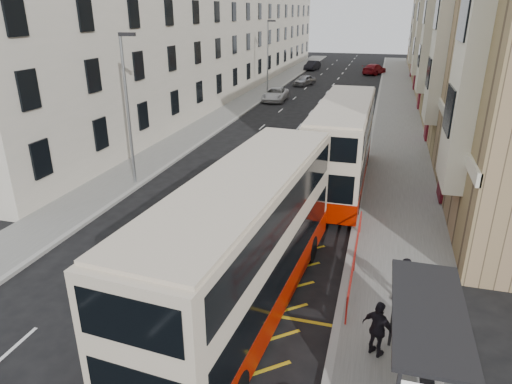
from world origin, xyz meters
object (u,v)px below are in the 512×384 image
(bus_shelter, at_px, (433,347))
(double_decker_front, at_px, (246,245))
(pedestrian_far, at_px, (378,329))
(pedestrian_mid, at_px, (406,281))
(white_van, at_px, (275,94))
(car_silver, at_px, (304,80))
(double_decker_rear, at_px, (342,144))
(street_lamp_far, at_px, (268,53))
(car_dark, at_px, (312,65))
(car_red, at_px, (374,69))
(street_lamp_near, at_px, (128,102))

(bus_shelter, distance_m, double_decker_front, 6.09)
(pedestrian_far, bearing_deg, pedestrian_mid, -74.05)
(white_van, bearing_deg, car_silver, 82.81)
(double_decker_rear, bearing_deg, pedestrian_mid, -72.94)
(pedestrian_mid, relative_size, white_van, 0.32)
(street_lamp_far, xyz_separation_m, car_dark, (1.15, 24.84, -3.91))
(street_lamp_far, bearing_deg, double_decker_rear, -67.71)
(car_silver, height_order, car_red, car_red)
(bus_shelter, distance_m, street_lamp_near, 19.38)
(pedestrian_mid, bearing_deg, pedestrian_far, -106.53)
(street_lamp_far, distance_m, double_decker_front, 40.60)
(car_silver, distance_m, car_red, 16.12)
(white_van, bearing_deg, street_lamp_near, -95.17)
(street_lamp_near, height_order, car_dark, street_lamp_near)
(street_lamp_far, height_order, double_decker_front, street_lamp_far)
(street_lamp_far, bearing_deg, car_dark, 87.35)
(street_lamp_far, height_order, car_dark, street_lamp_far)
(double_decker_front, xyz_separation_m, car_silver, (-6.60, 47.76, -1.75))
(pedestrian_mid, bearing_deg, street_lamp_near, 150.64)
(double_decker_front, xyz_separation_m, white_van, (-7.72, 36.28, -1.72))
(double_decker_front, height_order, pedestrian_far, double_decker_front)
(pedestrian_far, xyz_separation_m, car_silver, (-10.77, 48.92, -0.34))
(bus_shelter, bearing_deg, street_lamp_far, 109.12)
(white_van, height_order, car_dark, car_dark)
(double_decker_rear, bearing_deg, white_van, 111.71)
(pedestrian_far, xyz_separation_m, car_red, (-2.49, 62.75, -0.24))
(bus_shelter, height_order, car_silver, bus_shelter)
(street_lamp_far, distance_m, pedestrian_mid, 40.56)
(pedestrian_mid, distance_m, car_dark, 63.97)
(street_lamp_near, bearing_deg, pedestrian_mid, -28.42)
(street_lamp_far, bearing_deg, car_silver, 71.55)
(pedestrian_far, relative_size, car_silver, 0.44)
(street_lamp_near, distance_m, double_decker_front, 13.49)
(street_lamp_near, bearing_deg, car_red, 78.03)
(double_decker_rear, relative_size, car_dark, 2.66)
(double_decker_front, xyz_separation_m, car_dark, (-8.22, 64.28, -1.68))
(street_lamp_far, xyz_separation_m, double_decker_rear, (11.09, -27.05, -2.24))
(car_silver, bearing_deg, street_lamp_far, -87.50)
(car_dark, bearing_deg, bus_shelter, -69.35)
(car_dark, bearing_deg, double_decker_front, -73.45)
(bus_shelter, bearing_deg, car_dark, 101.39)
(bus_shelter, distance_m, street_lamp_far, 44.94)
(white_van, xyz_separation_m, car_silver, (1.12, 11.48, -0.02))
(pedestrian_mid, height_order, car_dark, pedestrian_mid)
(car_red, bearing_deg, pedestrian_far, 112.11)
(bus_shelter, height_order, white_van, bus_shelter)
(street_lamp_near, distance_m, street_lamp_far, 30.00)
(bus_shelter, height_order, double_decker_rear, double_decker_rear)
(double_decker_front, relative_size, pedestrian_far, 7.01)
(street_lamp_near, xyz_separation_m, car_red, (11.05, 52.14, -3.86))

